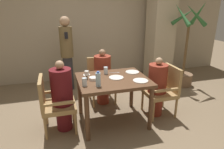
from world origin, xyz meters
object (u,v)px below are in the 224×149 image
at_px(teacup_with_saucer, 87,73).
at_px(glass_tall_near, 106,70).
at_px(diner_in_left_chair, 62,95).
at_px(plate_dessert_center, 141,81).
at_px(water_bottle, 98,79).
at_px(standing_host, 67,52).
at_px(chair_right_side, 164,89).
at_px(chair_far_side, 101,78).
at_px(chair_left_side, 53,102).
at_px(plate_main_left, 116,78).
at_px(diner_in_right_chair, 157,86).
at_px(diner_in_far_chair, 103,76).
at_px(potted_palm, 184,61).
at_px(glass_tall_mid, 84,82).
at_px(bowl_small, 94,79).
at_px(plate_main_right, 132,72).

xyz_separation_m(teacup_with_saucer, glass_tall_near, (0.32, -0.04, 0.03)).
xyz_separation_m(diner_in_left_chair, plate_dessert_center, (1.18, -0.23, 0.20)).
relative_size(plate_dessert_center, water_bottle, 1.05).
bearing_deg(standing_host, chair_right_side, -46.38).
xyz_separation_m(chair_far_side, teacup_with_saucer, (-0.37, -0.56, 0.32)).
xyz_separation_m(chair_left_side, plate_main_left, (1.00, 0.01, 0.29)).
xyz_separation_m(diner_in_left_chair, water_bottle, (0.51, -0.25, 0.30)).
height_order(plate_main_left, glass_tall_near, glass_tall_near).
bearing_deg(plate_dessert_center, chair_far_side, 109.33).
xyz_separation_m(chair_right_side, glass_tall_near, (-0.99, 0.24, 0.35)).
bearing_deg(standing_host, plate_main_left, -67.77).
bearing_deg(water_bottle, glass_tall_near, 64.31).
xyz_separation_m(diner_in_left_chair, diner_in_right_chair, (1.60, 0.00, -0.04)).
relative_size(chair_left_side, plate_main_left, 3.80).
height_order(plate_main_left, plate_dessert_center, same).
xyz_separation_m(diner_in_far_chair, standing_host, (-0.59, 0.90, 0.33)).
bearing_deg(teacup_with_saucer, potted_palm, 18.10).
height_order(diner_in_left_chair, water_bottle, diner_in_left_chair).
relative_size(diner_in_right_chair, plate_dessert_center, 4.55).
distance_m(potted_palm, water_bottle, 2.76).
bearing_deg(plate_main_left, diner_in_right_chair, -0.63).
distance_m(standing_host, water_bottle, 1.88).
height_order(plate_main_left, glass_tall_mid, glass_tall_mid).
bearing_deg(diner_in_right_chair, bowl_small, 178.91).
bearing_deg(bowl_small, standing_host, 100.30).
bearing_deg(chair_right_side, bowl_small, 179.03).
distance_m(chair_far_side, plate_main_left, 0.89).
distance_m(plate_main_right, bowl_small, 0.74).
relative_size(diner_in_right_chair, glass_tall_mid, 8.73).
height_order(chair_right_side, diner_in_right_chair, diner_in_right_chair).
xyz_separation_m(plate_main_left, glass_tall_mid, (-0.54, -0.19, 0.05)).
xyz_separation_m(plate_main_left, plate_dessert_center, (0.32, -0.24, 0.00)).
bearing_deg(diner_in_far_chair, teacup_with_saucer, -131.28).
height_order(plate_dessert_center, teacup_with_saucer, teacup_with_saucer).
bearing_deg(chair_far_side, water_bottle, -104.83).
height_order(standing_host, water_bottle, standing_host).
height_order(plate_main_right, glass_tall_mid, glass_tall_mid).
bearing_deg(plate_main_right, plate_main_left, -151.70).
bearing_deg(diner_in_left_chair, diner_in_far_chair, 41.52).
bearing_deg(plate_main_left, chair_far_side, 94.05).
distance_m(bowl_small, glass_tall_near, 0.34).
height_order(chair_right_side, water_bottle, water_bottle).
xyz_separation_m(teacup_with_saucer, glass_tall_mid, (-0.11, -0.47, 0.03)).
relative_size(diner_in_right_chair, potted_palm, 0.53).
bearing_deg(glass_tall_near, diner_in_far_chair, 83.50).
bearing_deg(plate_main_right, water_bottle, -147.47).
bearing_deg(standing_host, diner_in_far_chair, -56.56).
distance_m(standing_host, bowl_small, 1.62).
height_order(teacup_with_saucer, bowl_small, teacup_with_saucer).
xyz_separation_m(chair_left_side, bowl_small, (0.63, 0.02, 0.31)).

